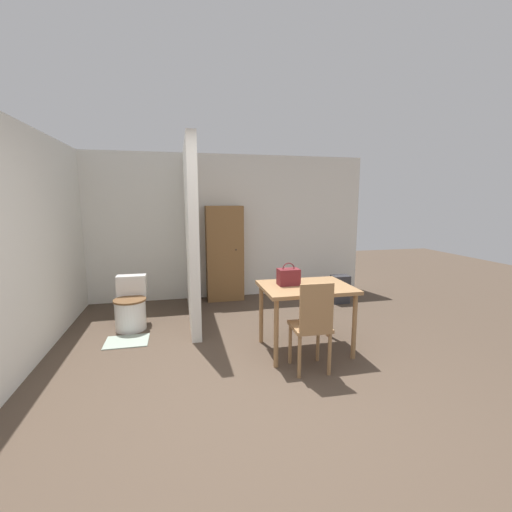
{
  "coord_description": "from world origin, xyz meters",
  "views": [
    {
      "loc": [
        -0.68,
        -2.6,
        1.71
      ],
      "look_at": [
        0.25,
        1.47,
        1.03
      ],
      "focal_mm": 24.0,
      "sensor_mm": 36.0,
      "label": 1
    }
  ],
  "objects_px": {
    "wooden_cabinet": "(225,253)",
    "space_heater": "(340,289)",
    "wooden_chair": "(312,324)",
    "toilet": "(131,307)",
    "handbag": "(288,277)",
    "dining_table": "(306,294)"
  },
  "relations": [
    {
      "from": "wooden_cabinet",
      "to": "space_heater",
      "type": "bearing_deg",
      "value": -18.71
    },
    {
      "from": "wooden_chair",
      "to": "toilet",
      "type": "relative_size",
      "value": 1.38
    },
    {
      "from": "handbag",
      "to": "toilet",
      "type": "bearing_deg",
      "value": 149.13
    },
    {
      "from": "toilet",
      "to": "space_heater",
      "type": "xyz_separation_m",
      "value": [
        3.3,
        0.45,
        -0.05
      ]
    },
    {
      "from": "wooden_chair",
      "to": "handbag",
      "type": "bearing_deg",
      "value": 97.75
    },
    {
      "from": "wooden_cabinet",
      "to": "space_heater",
      "type": "relative_size",
      "value": 3.49
    },
    {
      "from": "dining_table",
      "to": "handbag",
      "type": "bearing_deg",
      "value": 157.8
    },
    {
      "from": "wooden_chair",
      "to": "space_heater",
      "type": "xyz_separation_m",
      "value": [
        1.38,
        2.14,
        -0.28
      ]
    },
    {
      "from": "toilet",
      "to": "wooden_cabinet",
      "type": "bearing_deg",
      "value": 37.07
    },
    {
      "from": "dining_table",
      "to": "wooden_cabinet",
      "type": "distance_m",
      "value": 2.35
    },
    {
      "from": "toilet",
      "to": "handbag",
      "type": "relative_size",
      "value": 2.67
    },
    {
      "from": "toilet",
      "to": "handbag",
      "type": "distance_m",
      "value": 2.24
    },
    {
      "from": "toilet",
      "to": "wooden_cabinet",
      "type": "relative_size",
      "value": 0.42
    },
    {
      "from": "dining_table",
      "to": "wooden_chair",
      "type": "distance_m",
      "value": 0.55
    },
    {
      "from": "handbag",
      "to": "wooden_cabinet",
      "type": "relative_size",
      "value": 0.16
    },
    {
      "from": "wooden_chair",
      "to": "handbag",
      "type": "relative_size",
      "value": 3.67
    },
    {
      "from": "dining_table",
      "to": "wooden_cabinet",
      "type": "relative_size",
      "value": 0.62
    },
    {
      "from": "dining_table",
      "to": "handbag",
      "type": "relative_size",
      "value": 3.9
    },
    {
      "from": "wooden_chair",
      "to": "wooden_cabinet",
      "type": "xyz_separation_m",
      "value": [
        -0.49,
        2.77,
        0.3
      ]
    },
    {
      "from": "dining_table",
      "to": "wooden_chair",
      "type": "height_order",
      "value": "wooden_chair"
    },
    {
      "from": "dining_table",
      "to": "space_heater",
      "type": "relative_size",
      "value": 2.15
    },
    {
      "from": "wooden_chair",
      "to": "toilet",
      "type": "bearing_deg",
      "value": 140.38
    }
  ]
}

